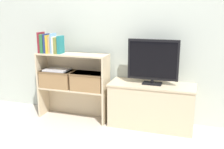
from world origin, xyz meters
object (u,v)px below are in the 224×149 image
(book_navy, at_px, (47,43))
(book_olive, at_px, (58,45))
(tv, at_px, (153,61))
(storage_basket_left, at_px, (57,78))
(tv_stand, at_px, (151,105))
(book_forest, at_px, (44,43))
(book_teal, at_px, (61,45))
(book_ivory, at_px, (55,45))
(book_mustard, at_px, (49,44))
(storage_basket_right, at_px, (88,81))
(laptop, at_px, (57,70))
(book_skyblue, at_px, (53,43))
(book_tan, at_px, (51,45))
(book_maroon, at_px, (41,42))

(book_navy, xyz_separation_m, book_olive, (0.15, 0.00, -0.02))
(tv, xyz_separation_m, storage_basket_left, (-1.22, -0.06, -0.28))
(tv_stand, bearing_deg, book_forest, -176.31)
(book_forest, bearing_deg, book_teal, 0.00)
(tv_stand, relative_size, book_ivory, 4.78)
(book_mustard, relative_size, book_olive, 1.12)
(storage_basket_right, bearing_deg, book_forest, -177.81)
(book_mustard, distance_m, storage_basket_right, 0.68)
(book_teal, height_order, laptop, book_teal)
(book_mustard, bearing_deg, laptop, 15.91)
(book_navy, relative_size, book_olive, 1.19)
(book_skyblue, bearing_deg, book_tan, 180.00)
(book_forest, height_order, laptop, book_forest)
(tv_stand, xyz_separation_m, book_skyblue, (-1.24, -0.09, 0.71))
(book_forest, height_order, book_olive, book_forest)
(tv_stand, xyz_separation_m, book_ivory, (-1.21, -0.09, 0.69))
(book_olive, bearing_deg, tv_stand, 4.29)
(book_olive, relative_size, storage_basket_left, 0.49)
(tv_stand, relative_size, book_olive, 5.03)
(book_navy, height_order, book_mustard, book_navy)
(book_forest, relative_size, book_skyblue, 0.95)
(book_teal, bearing_deg, book_olive, 180.00)
(book_olive, bearing_deg, book_teal, 0.00)
(book_ivory, bearing_deg, book_forest, -180.00)
(book_navy, distance_m, book_ivory, 0.12)
(book_maroon, height_order, book_teal, book_maroon)
(book_navy, height_order, book_teal, book_navy)
(book_maroon, xyz_separation_m, storage_basket_right, (0.63, 0.02, -0.46))
(tv, height_order, book_teal, book_teal)
(book_tan, height_order, book_ivory, same)
(book_mustard, height_order, book_tan, book_mustard)
(book_maroon, relative_size, book_olive, 1.29)
(book_olive, bearing_deg, book_maroon, 180.00)
(tv, height_order, laptop, tv)
(book_olive, relative_size, laptop, 0.67)
(book_forest, distance_m, book_skyblue, 0.13)
(book_olive, bearing_deg, book_navy, 180.00)
(book_ivory, relative_size, storage_basket_right, 0.51)
(tv_stand, xyz_separation_m, storage_basket_left, (-1.22, -0.07, 0.26))
(book_mustard, xyz_separation_m, book_skyblue, (0.06, 0.00, 0.01))
(book_olive, relative_size, storage_basket_right, 0.49)
(book_forest, xyz_separation_m, book_teal, (0.23, 0.00, -0.01))
(book_maroon, xyz_separation_m, book_skyblue, (0.17, 0.00, -0.01))
(storage_basket_right, bearing_deg, book_teal, -176.36)
(book_skyblue, bearing_deg, tv, 4.01)
(book_forest, height_order, storage_basket_right, book_forest)
(book_ivory, relative_size, storage_basket_left, 0.51)
(book_teal, distance_m, storage_basket_right, 0.56)
(tv, distance_m, book_mustard, 1.31)
(laptop, bearing_deg, storage_basket_right, 0.00)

